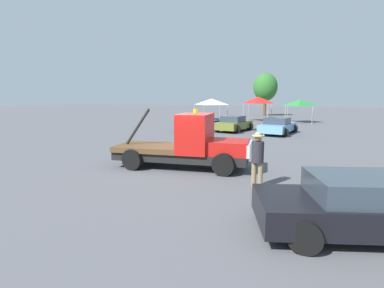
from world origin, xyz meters
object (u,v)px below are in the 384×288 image
(foreground_car, at_px, (368,207))
(parked_car_olive, at_px, (234,124))
(parked_car_skyblue, at_px, (278,126))
(canopy_tent_green, at_px, (300,103))
(canopy_tent_red, at_px, (258,100))
(canopy_tent_white, at_px, (212,102))
(person_near_truck, at_px, (258,155))
(parked_car_navy, at_px, (198,124))
(tree_left, at_px, (265,87))
(tow_truck, at_px, (189,145))

(foreground_car, height_order, parked_car_olive, same)
(parked_car_skyblue, height_order, canopy_tent_green, canopy_tent_green)
(foreground_car, distance_m, canopy_tent_red, 30.83)
(foreground_car, xyz_separation_m, canopy_tent_white, (-13.79, 29.30, 1.66))
(person_near_truck, xyz_separation_m, canopy_tent_green, (-0.23, 26.87, 1.18))
(person_near_truck, xyz_separation_m, canopy_tent_white, (-10.91, 26.75, 1.21))
(foreground_car, xyz_separation_m, canopy_tent_red, (-7.95, 29.73, 1.90))
(foreground_car, bearing_deg, parked_car_navy, 103.04)
(parked_car_olive, xyz_separation_m, canopy_tent_white, (-5.93, 11.21, 1.66))
(foreground_car, height_order, person_near_truck, person_near_truck)
(foreground_car, relative_size, parked_car_olive, 1.17)
(person_near_truck, distance_m, canopy_tent_white, 28.92)
(person_near_truck, xyz_separation_m, tree_left, (-5.92, 37.34, 3.25))
(person_near_truck, bearing_deg, canopy_tent_white, 26.60)
(parked_car_skyblue, bearing_deg, tree_left, 20.15)
(person_near_truck, height_order, canopy_tent_red, canopy_tent_red)
(canopy_tent_red, distance_m, tree_left, 10.35)
(person_near_truck, distance_m, canopy_tent_red, 27.69)
(foreground_car, xyz_separation_m, tree_left, (-8.80, 39.89, 3.70))
(canopy_tent_green, bearing_deg, person_near_truck, -89.50)
(parked_car_olive, bearing_deg, tow_truck, -163.41)
(parked_car_navy, height_order, parked_car_olive, same)
(canopy_tent_red, xyz_separation_m, canopy_tent_green, (4.84, -0.31, -0.27))
(parked_car_skyblue, bearing_deg, canopy_tent_red, 25.86)
(person_near_truck, bearing_deg, foreground_car, -127.03)
(foreground_car, distance_m, tree_left, 41.01)
(tow_truck, distance_m, person_near_truck, 3.59)
(parked_car_navy, height_order, canopy_tent_red, canopy_tent_red)
(person_near_truck, height_order, canopy_tent_green, canopy_tent_green)
(foreground_car, bearing_deg, person_near_truck, 119.40)
(canopy_tent_white, relative_size, canopy_tent_green, 1.16)
(tree_left, bearing_deg, parked_car_navy, -94.86)
(tow_truck, xyz_separation_m, parked_car_skyblue, (1.99, 13.32, -0.32))
(tow_truck, relative_size, canopy_tent_green, 2.05)
(parked_car_navy, distance_m, parked_car_skyblue, 6.68)
(tow_truck, height_order, tree_left, tree_left)
(person_near_truck, relative_size, tree_left, 0.29)
(parked_car_navy, bearing_deg, parked_car_olive, -60.73)
(parked_car_olive, relative_size, canopy_tent_red, 1.50)
(canopy_tent_red, bearing_deg, canopy_tent_white, -175.78)
(parked_car_skyblue, relative_size, tree_left, 0.74)
(canopy_tent_white, bearing_deg, parked_car_skyblue, -50.45)
(parked_car_olive, distance_m, canopy_tent_green, 12.39)
(foreground_car, height_order, canopy_tent_red, canopy_tent_red)
(tow_truck, xyz_separation_m, foreground_car, (6.06, -4.21, -0.32))
(foreground_car, distance_m, parked_car_navy, 20.15)
(parked_car_skyblue, bearing_deg, parked_car_navy, 102.33)
(parked_car_olive, relative_size, tree_left, 0.69)
(canopy_tent_green, distance_m, tree_left, 12.09)
(foreground_car, height_order, tree_left, tree_left)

